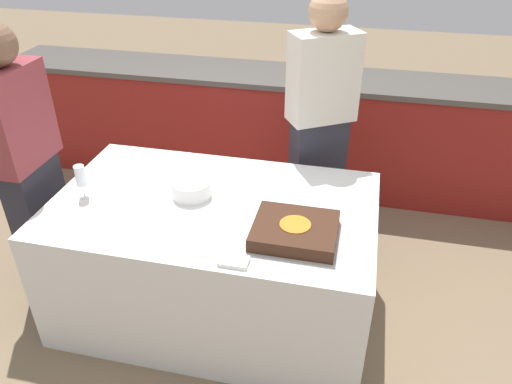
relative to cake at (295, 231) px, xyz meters
name	(u,v)px	position (x,y,z in m)	size (l,w,h in m)	color
ground_plane	(218,306)	(-0.46, 0.20, -0.78)	(14.00, 14.00, 0.00)	#7A664C
back_counter	(272,127)	(-0.46, 1.79, -0.31)	(4.40, 0.58, 0.92)	maroon
dining_table	(216,258)	(-0.46, 0.20, -0.41)	(1.70, 1.03, 0.74)	white
cake	(295,231)	(0.00, 0.00, 0.00)	(0.43, 0.38, 0.08)	#B7B2AD
plate_stack	(191,188)	(-0.59, 0.24, 0.01)	(0.21, 0.21, 0.09)	white
wine_glass	(81,177)	(-1.15, 0.10, 0.09)	(0.06, 0.06, 0.19)	white
side_plate_near_cake	(322,201)	(0.09, 0.34, -0.03)	(0.20, 0.20, 0.00)	white
utensil_pile	(234,261)	(-0.23, -0.25, -0.03)	(0.13, 0.09, 0.02)	white
person_cutting_cake	(320,129)	(0.00, 0.93, 0.10)	(0.44, 0.38, 1.68)	#282833
person_seated_left	(27,165)	(-1.53, 0.20, 0.06)	(0.22, 0.42, 1.61)	#282833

